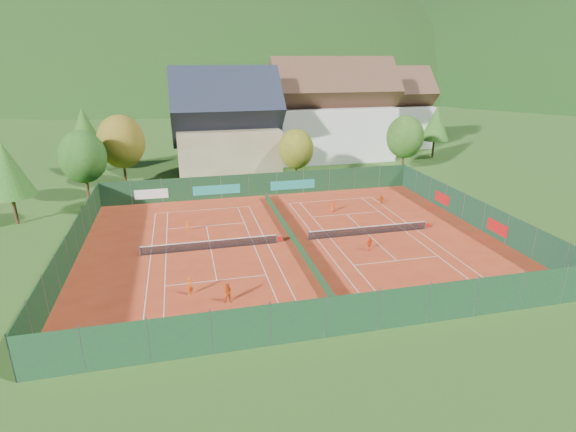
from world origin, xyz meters
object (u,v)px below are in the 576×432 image
(player_right_near, at_px, (369,244))
(player_left_near, at_px, (190,286))
(chalet, at_px, (226,129))
(hotel_block_a, at_px, (332,116))
(player_right_far_b, at_px, (381,200))
(player_right_far_a, at_px, (333,206))
(hotel_block_b, at_px, (386,113))
(player_left_mid, at_px, (228,293))
(player_left_far, at_px, (187,226))
(ball_hopper, at_px, (489,279))

(player_right_near, bearing_deg, player_left_near, 171.91)
(chalet, height_order, player_right_near, chalet)
(chalet, distance_m, hotel_block_a, 19.94)
(chalet, distance_m, player_right_near, 35.54)
(player_right_far_b, bearing_deg, player_left_near, 29.06)
(hotel_block_a, xyz_separation_m, player_right_far_a, (-9.28, -28.35, -6.68))
(player_left_near, xyz_separation_m, player_right_near, (16.60, 4.52, -0.00))
(chalet, bearing_deg, hotel_block_b, 22.99)
(player_left_near, relative_size, player_left_mid, 0.91)
(chalet, relative_size, player_right_far_b, 13.70)
(player_left_near, xyz_separation_m, player_right_far_a, (16.87, 15.91, -0.01))
(hotel_block_a, distance_m, player_left_near, 51.84)
(player_left_far, relative_size, player_right_far_b, 1.02)
(hotel_block_a, distance_m, player_left_far, 40.89)
(player_left_far, bearing_deg, ball_hopper, 174.97)
(player_right_near, bearing_deg, player_right_far_b, 37.85)
(hotel_block_b, relative_size, player_right_far_b, 14.61)
(hotel_block_a, height_order, hotel_block_b, hotel_block_a)
(hotel_block_b, height_order, player_left_far, hotel_block_b)
(player_left_far, bearing_deg, hotel_block_b, -103.74)
(hotel_block_b, height_order, ball_hopper, hotel_block_b)
(player_left_mid, distance_m, player_left_far, 15.49)
(player_left_far, bearing_deg, player_right_far_a, -139.46)
(player_right_far_a, bearing_deg, player_left_near, 44.53)
(player_right_far_a, bearing_deg, player_right_near, 89.87)
(player_left_mid, bearing_deg, player_right_far_b, 58.88)
(player_left_mid, relative_size, player_right_near, 1.10)
(ball_hopper, height_order, player_left_near, player_left_near)
(player_right_near, height_order, player_right_far_a, player_right_near)
(player_right_far_a, bearing_deg, player_left_mid, 52.62)
(player_left_near, bearing_deg, player_right_far_b, 1.97)
(chalet, distance_m, player_right_far_b, 27.39)
(ball_hopper, distance_m, player_right_far_a, 20.87)
(hotel_block_b, xyz_separation_m, player_right_near, (-23.54, -47.74, -5.91))
(player_left_mid, xyz_separation_m, player_right_near, (13.90, 6.37, -0.07))
(player_right_near, distance_m, player_right_far_a, 11.39)
(hotel_block_a, height_order, player_left_far, hotel_block_a)
(player_left_near, bearing_deg, player_left_far, 55.18)
(chalet, height_order, player_left_near, chalet)
(player_right_near, bearing_deg, chalet, 82.33)
(hotel_block_b, distance_m, player_right_near, 53.56)
(player_left_near, height_order, player_left_far, player_left_near)
(ball_hopper, relative_size, player_left_near, 0.56)
(hotel_block_a, bearing_deg, player_left_near, -120.57)
(hotel_block_b, xyz_separation_m, player_left_far, (-39.99, -38.84, -6.02))
(player_right_near, bearing_deg, hotel_block_a, 53.18)
(player_left_far, height_order, player_right_far_b, player_left_far)
(hotel_block_a, distance_m, ball_hopper, 48.82)
(chalet, bearing_deg, player_right_near, -74.34)
(player_left_mid, distance_m, player_right_far_b, 28.26)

